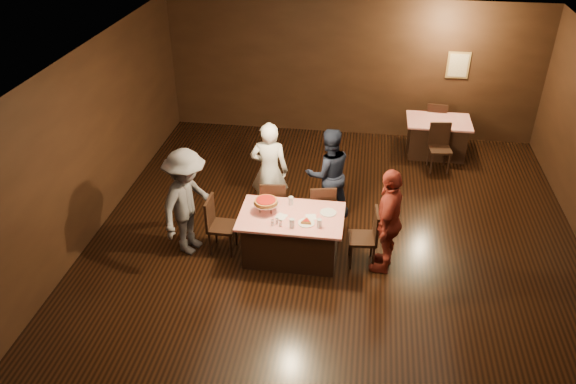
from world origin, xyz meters
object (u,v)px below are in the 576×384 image
object	(u,v)px
glass_front_right	(319,223)
diner_red_shirt	(388,221)
diner_navy_hoodie	(328,174)
pizza_stand	(266,202)
chair_end_left	(222,225)
plate_empty	(328,213)
back_table	(437,137)
chair_end_right	(363,237)
diner_white_jacket	(269,171)
glass_back	(291,201)
chair_far_right	(322,207)
main_table	(291,236)
chair_far_left	(274,204)
chair_back_near	(440,148)
glass_front_left	(292,223)
diner_grey_knit	(187,202)
chair_back_far	(435,122)

from	to	relation	value
glass_front_right	diner_red_shirt	bearing A→B (deg)	10.97
diner_navy_hoodie	pizza_stand	bearing A→B (deg)	33.87
pizza_stand	chair_end_left	bearing A→B (deg)	-175.91
plate_empty	back_table	bearing A→B (deg)	62.39
chair_end_right	diner_white_jacket	xyz separation A→B (m)	(-1.64, 1.13, 0.41)
diner_navy_hoodie	glass_back	world-z (taller)	diner_navy_hoodie
chair_end_right	diner_navy_hoodie	bearing A→B (deg)	-158.56
diner_white_jacket	diner_navy_hoodie	distance (m)	1.01
chair_far_right	chair_end_right	distance (m)	1.03
main_table	chair_far_left	size ratio (longest dim) A/B	1.68
diner_white_jacket	plate_empty	world-z (taller)	diner_white_jacket
chair_end_right	glass_back	world-z (taller)	chair_end_right
back_table	plate_empty	distance (m)	4.28
chair_back_near	diner_red_shirt	xyz separation A→B (m)	(-1.07, -3.28, 0.38)
chair_end_left	diner_white_jacket	world-z (taller)	diner_white_jacket
chair_far_right	chair_back_near	xyz separation A→B (m)	(2.13, 2.48, 0.00)
glass_front_left	glass_back	distance (m)	0.61
chair_end_right	diner_grey_knit	size ratio (longest dim) A/B	0.53
glass_front_left	chair_end_left	bearing A→B (deg)	165.38
diner_red_shirt	chair_far_left	bearing A→B (deg)	-102.81
diner_grey_knit	pizza_stand	bearing A→B (deg)	-68.26
back_table	chair_far_left	size ratio (longest dim) A/B	1.37
chair_far_right	plate_empty	xyz separation A→B (m)	(0.15, -0.60, 0.30)
diner_navy_hoodie	chair_back_far	bearing A→B (deg)	-143.83
glass_back	chair_end_left	bearing A→B (deg)	-164.05
plate_empty	glass_front_right	bearing A→B (deg)	-104.04
chair_end_left	pizza_stand	world-z (taller)	pizza_stand
chair_end_left	glass_back	size ratio (longest dim) A/B	6.79
main_table	chair_back_near	bearing A→B (deg)	51.96
back_table	chair_end_right	bearing A→B (deg)	-109.95
diner_white_jacket	glass_front_left	distance (m)	1.54
chair_far_right	glass_back	world-z (taller)	chair_far_right
pizza_stand	glass_back	xyz separation A→B (m)	(0.35, 0.25, -0.11)
glass_back	pizza_stand	bearing A→B (deg)	-144.46
chair_far_right	diner_navy_hoodie	size ratio (longest dim) A/B	0.58
back_table	chair_back_near	bearing A→B (deg)	-90.00
main_table	pizza_stand	world-z (taller)	pizza_stand
diner_white_jacket	pizza_stand	distance (m)	1.09
diner_red_shirt	chair_back_near	bearing A→B (deg)	172.60
chair_end_left	diner_navy_hoodie	size ratio (longest dim) A/B	0.58
main_table	diner_red_shirt	world-z (taller)	diner_red_shirt
chair_back_near	diner_grey_knit	size ratio (longest dim) A/B	0.53
chair_back_far	plate_empty	size ratio (longest dim) A/B	3.80
chair_far_left	diner_white_jacket	world-z (taller)	diner_white_jacket
chair_back_near	back_table	bearing A→B (deg)	82.72
back_table	chair_far_left	bearing A→B (deg)	-132.63
diner_navy_hoodie	chair_end_right	bearing A→B (deg)	95.38
chair_back_near	main_table	bearing A→B (deg)	-135.32
glass_front_right	glass_back	distance (m)	0.74
chair_end_right	glass_back	distance (m)	1.24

